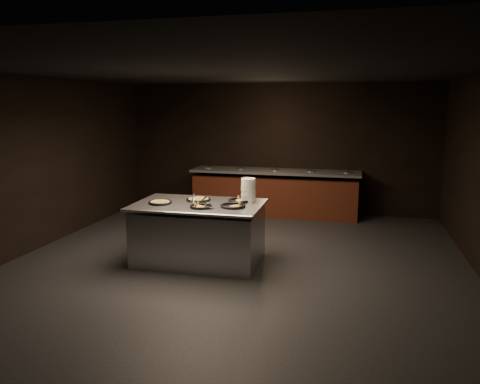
{
  "coord_description": "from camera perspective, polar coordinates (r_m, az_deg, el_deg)",
  "views": [
    {
      "loc": [
        1.71,
        -6.5,
        2.44
      ],
      "look_at": [
        0.02,
        0.3,
        1.11
      ],
      "focal_mm": 35.0,
      "sensor_mm": 36.0,
      "label": 1
    }
  ],
  "objects": [
    {
      "name": "salad_bar",
      "position": [
        10.4,
        4.25,
        -0.43
      ],
      "size": [
        3.7,
        0.83,
        1.18
      ],
      "color": "#4E1B12",
      "rests_on": "ground"
    },
    {
      "name": "pan_veggie_whole",
      "position": [
        7.25,
        -9.71,
        -1.25
      ],
      "size": [
        0.36,
        0.36,
        0.04
      ],
      "rotation": [
        0.0,
        0.0,
        0.37
      ],
      "color": "black",
      "rests_on": "serving_counter"
    },
    {
      "name": "pan_cheese_slices_a",
      "position": [
        7.29,
        -0.1,
        -1.03
      ],
      "size": [
        0.34,
        0.34,
        0.04
      ],
      "rotation": [
        0.0,
        0.0,
        0.98
      ],
      "color": "black",
      "rests_on": "serving_counter"
    },
    {
      "name": "serving_counter",
      "position": [
        7.31,
        -5.01,
        -5.15
      ],
      "size": [
        1.97,
        1.27,
        0.94
      ],
      "rotation": [
        0.0,
        0.0,
        0.01
      ],
      "color": "silver",
      "rests_on": "ground"
    },
    {
      "name": "room",
      "position": [
        6.8,
        -0.76,
        2.33
      ],
      "size": [
        7.02,
        8.02,
        2.92
      ],
      "color": "black",
      "rests_on": "ground"
    },
    {
      "name": "pan_cheese_whole",
      "position": [
        7.4,
        -5.09,
        -0.9
      ],
      "size": [
        0.38,
        0.38,
        0.04
      ],
      "rotation": [
        0.0,
        0.0,
        -0.09
      ],
      "color": "black",
      "rests_on": "serving_counter"
    },
    {
      "name": "pan_veggie_slices",
      "position": [
        6.91,
        -0.87,
        -1.68
      ],
      "size": [
        0.38,
        0.38,
        0.04
      ],
      "rotation": [
        0.0,
        0.0,
        -0.12
      ],
      "color": "black",
      "rests_on": "serving_counter"
    },
    {
      "name": "server_left",
      "position": [
        7.19,
        -5.69,
        -0.86
      ],
      "size": [
        0.09,
        0.29,
        0.14
      ],
      "rotation": [
        0.0,
        0.0,
        1.63
      ],
      "color": "silver",
      "rests_on": "serving_counter"
    },
    {
      "name": "plate_stack",
      "position": [
        7.27,
        1.02,
        0.23
      ],
      "size": [
        0.23,
        0.23,
        0.36
      ],
      "primitive_type": "cylinder",
      "color": "silver",
      "rests_on": "serving_counter"
    },
    {
      "name": "pan_cheese_slices_b",
      "position": [
        6.9,
        -4.75,
        -1.74
      ],
      "size": [
        0.33,
        0.33,
        0.04
      ],
      "rotation": [
        0.0,
        0.0,
        2.34
      ],
      "color": "black",
      "rests_on": "serving_counter"
    },
    {
      "name": "server_right",
      "position": [
        6.9,
        -4.35,
        -1.23
      ],
      "size": [
        0.3,
        0.23,
        0.17
      ],
      "rotation": [
        0.0,
        0.0,
        -0.56
      ],
      "color": "silver",
      "rests_on": "serving_counter"
    }
  ]
}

